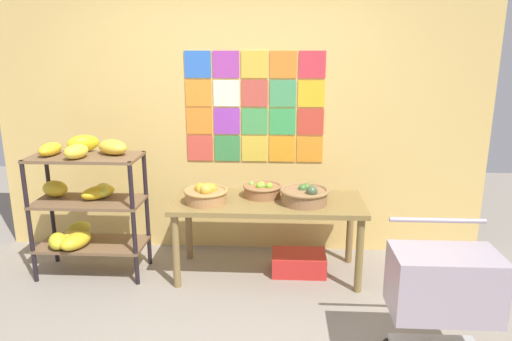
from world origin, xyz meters
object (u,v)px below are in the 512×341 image
(banana_shelf_unit, at_px, (84,197))
(shopping_cart, at_px, (443,288))
(fruit_basket_back_right, at_px, (206,194))
(produce_crate_under_table, at_px, (299,263))
(fruit_basket_centre, at_px, (305,195))
(display_table, at_px, (268,210))
(fruit_basket_back_left, at_px, (262,190))

(banana_shelf_unit, height_order, shopping_cart, banana_shelf_unit)
(fruit_basket_back_right, relative_size, produce_crate_under_table, 0.79)
(fruit_basket_centre, bearing_deg, display_table, 169.73)
(produce_crate_under_table, height_order, shopping_cart, shopping_cart)
(banana_shelf_unit, bearing_deg, display_table, 1.63)
(banana_shelf_unit, xyz_separation_m, display_table, (1.54, 0.04, -0.10))
(fruit_basket_back_right, bearing_deg, fruit_basket_centre, 1.83)
(display_table, relative_size, fruit_basket_back_right, 4.37)
(fruit_basket_back_right, height_order, produce_crate_under_table, fruit_basket_back_right)
(fruit_basket_back_left, bearing_deg, produce_crate_under_table, -12.24)
(display_table, xyz_separation_m, fruit_basket_back_right, (-0.50, -0.08, 0.15))
(produce_crate_under_table, relative_size, shopping_cart, 0.52)
(fruit_basket_back_left, distance_m, shopping_cart, 1.70)
(banana_shelf_unit, bearing_deg, fruit_basket_centre, -0.32)
(display_table, height_order, fruit_basket_centre, fruit_basket_centre)
(fruit_basket_centre, distance_m, fruit_basket_back_right, 0.80)
(shopping_cart, bearing_deg, produce_crate_under_table, 124.34)
(fruit_basket_centre, bearing_deg, produce_crate_under_table, 107.62)
(banana_shelf_unit, distance_m, fruit_basket_back_left, 1.49)
(display_table, relative_size, shopping_cart, 1.79)
(banana_shelf_unit, bearing_deg, fruit_basket_back_left, 5.88)
(banana_shelf_unit, relative_size, fruit_basket_centre, 2.94)
(banana_shelf_unit, relative_size, fruit_basket_back_left, 3.59)
(banana_shelf_unit, height_order, fruit_basket_back_left, banana_shelf_unit)
(shopping_cart, bearing_deg, fruit_basket_back_left, 132.12)
(fruit_basket_back_left, bearing_deg, shopping_cart, -48.27)
(fruit_basket_back_left, relative_size, fruit_basket_centre, 0.82)
(display_table, distance_m, fruit_basket_back_left, 0.18)
(banana_shelf_unit, distance_m, display_table, 1.54)
(fruit_basket_back_left, relative_size, shopping_cart, 0.37)
(fruit_basket_back_right, distance_m, shopping_cart, 1.91)
(shopping_cart, bearing_deg, display_table, 133.32)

